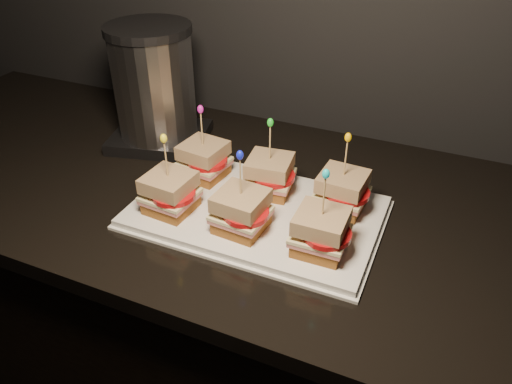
% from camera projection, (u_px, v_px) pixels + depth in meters
% --- Properties ---
extents(cabinet, '(2.13, 0.64, 0.88)m').
position_uv_depth(cabinet, '(293.00, 362.00, 1.23)').
color(cabinet, black).
rests_on(cabinet, ground).
extents(granite_slab, '(2.17, 0.68, 0.03)m').
position_uv_depth(granite_slab, '(303.00, 213.00, 0.98)').
color(granite_slab, black).
rests_on(granite_slab, cabinet).
extents(platter, '(0.45, 0.28, 0.02)m').
position_uv_depth(platter, '(256.00, 212.00, 0.93)').
color(platter, white).
rests_on(platter, granite_slab).
extents(platter_rim, '(0.46, 0.29, 0.01)m').
position_uv_depth(platter_rim, '(256.00, 215.00, 0.94)').
color(platter_rim, white).
rests_on(platter_rim, granite_slab).
extents(sandwich_0_bread_bot, '(0.09, 0.09, 0.02)m').
position_uv_depth(sandwich_0_bread_bot, '(205.00, 171.00, 1.02)').
color(sandwich_0_bread_bot, brown).
rests_on(sandwich_0_bread_bot, platter).
extents(sandwich_0_ham, '(0.10, 0.09, 0.01)m').
position_uv_depth(sandwich_0_ham, '(204.00, 165.00, 1.01)').
color(sandwich_0_ham, '#CC6D6C').
rests_on(sandwich_0_ham, sandwich_0_bread_bot).
extents(sandwich_0_cheese, '(0.10, 0.10, 0.01)m').
position_uv_depth(sandwich_0_cheese, '(204.00, 162.00, 1.01)').
color(sandwich_0_cheese, beige).
rests_on(sandwich_0_cheese, sandwich_0_ham).
extents(sandwich_0_tomato, '(0.08, 0.08, 0.01)m').
position_uv_depth(sandwich_0_tomato, '(208.00, 161.00, 0.99)').
color(sandwich_0_tomato, '#B10E10').
rests_on(sandwich_0_tomato, sandwich_0_cheese).
extents(sandwich_0_bread_top, '(0.09, 0.09, 0.03)m').
position_uv_depth(sandwich_0_bread_top, '(203.00, 150.00, 0.99)').
color(sandwich_0_bread_top, brown).
rests_on(sandwich_0_bread_top, sandwich_0_tomato).
extents(sandwich_0_pick, '(0.00, 0.00, 0.09)m').
position_uv_depth(sandwich_0_pick, '(202.00, 131.00, 0.97)').
color(sandwich_0_pick, tan).
rests_on(sandwich_0_pick, sandwich_0_bread_top).
extents(sandwich_0_frill, '(0.01, 0.01, 0.02)m').
position_uv_depth(sandwich_0_frill, '(200.00, 109.00, 0.94)').
color(sandwich_0_frill, '#C9199B').
rests_on(sandwich_0_frill, sandwich_0_pick).
extents(sandwich_1_bread_bot, '(0.09, 0.09, 0.02)m').
position_uv_depth(sandwich_1_bread_bot, '(269.00, 186.00, 0.97)').
color(sandwich_1_bread_bot, brown).
rests_on(sandwich_1_bread_bot, platter).
extents(sandwich_1_ham, '(0.10, 0.09, 0.01)m').
position_uv_depth(sandwich_1_ham, '(269.00, 180.00, 0.96)').
color(sandwich_1_ham, '#CC6D6C').
rests_on(sandwich_1_ham, sandwich_1_bread_bot).
extents(sandwich_1_cheese, '(0.10, 0.10, 0.01)m').
position_uv_depth(sandwich_1_cheese, '(269.00, 177.00, 0.96)').
color(sandwich_1_cheese, beige).
rests_on(sandwich_1_cheese, sandwich_1_ham).
extents(sandwich_1_tomato, '(0.08, 0.08, 0.01)m').
position_uv_depth(sandwich_1_tomato, '(274.00, 176.00, 0.95)').
color(sandwich_1_tomato, '#B10E10').
rests_on(sandwich_1_tomato, sandwich_1_cheese).
extents(sandwich_1_bread_top, '(0.09, 0.09, 0.03)m').
position_uv_depth(sandwich_1_bread_top, '(270.00, 165.00, 0.95)').
color(sandwich_1_bread_top, brown).
rests_on(sandwich_1_bread_top, sandwich_1_tomato).
extents(sandwich_1_pick, '(0.00, 0.00, 0.09)m').
position_uv_depth(sandwich_1_pick, '(270.00, 145.00, 0.92)').
color(sandwich_1_pick, tan).
rests_on(sandwich_1_pick, sandwich_1_bread_top).
extents(sandwich_1_frill, '(0.01, 0.01, 0.02)m').
position_uv_depth(sandwich_1_frill, '(270.00, 123.00, 0.90)').
color(sandwich_1_frill, green).
rests_on(sandwich_1_frill, sandwich_1_pick).
extents(sandwich_2_bread_bot, '(0.08, 0.08, 0.02)m').
position_uv_depth(sandwich_2_bread_bot, '(340.00, 203.00, 0.92)').
color(sandwich_2_bread_bot, brown).
rests_on(sandwich_2_bread_bot, platter).
extents(sandwich_2_ham, '(0.09, 0.09, 0.01)m').
position_uv_depth(sandwich_2_ham, '(341.00, 196.00, 0.92)').
color(sandwich_2_ham, '#CC6D6C').
rests_on(sandwich_2_ham, sandwich_2_bread_bot).
extents(sandwich_2_cheese, '(0.09, 0.09, 0.01)m').
position_uv_depth(sandwich_2_cheese, '(342.00, 193.00, 0.91)').
color(sandwich_2_cheese, beige).
rests_on(sandwich_2_cheese, sandwich_2_ham).
extents(sandwich_2_tomato, '(0.08, 0.08, 0.01)m').
position_uv_depth(sandwich_2_tomato, '(348.00, 193.00, 0.90)').
color(sandwich_2_tomato, '#B10E10').
rests_on(sandwich_2_tomato, sandwich_2_cheese).
extents(sandwich_2_bread_top, '(0.09, 0.09, 0.03)m').
position_uv_depth(sandwich_2_bread_top, '(343.00, 181.00, 0.90)').
color(sandwich_2_bread_top, brown).
rests_on(sandwich_2_bread_top, sandwich_2_tomato).
extents(sandwich_2_pick, '(0.00, 0.00, 0.09)m').
position_uv_depth(sandwich_2_pick, '(345.00, 160.00, 0.87)').
color(sandwich_2_pick, tan).
rests_on(sandwich_2_pick, sandwich_2_bread_top).
extents(sandwich_2_frill, '(0.01, 0.01, 0.02)m').
position_uv_depth(sandwich_2_frill, '(348.00, 137.00, 0.85)').
color(sandwich_2_frill, '#F3B005').
rests_on(sandwich_2_frill, sandwich_2_pick).
extents(sandwich_3_bread_bot, '(0.09, 0.09, 0.02)m').
position_uv_depth(sandwich_3_bread_bot, '(171.00, 204.00, 0.92)').
color(sandwich_3_bread_bot, brown).
rests_on(sandwich_3_bread_bot, platter).
extents(sandwich_3_ham, '(0.09, 0.09, 0.01)m').
position_uv_depth(sandwich_3_ham, '(170.00, 198.00, 0.91)').
color(sandwich_3_ham, '#CC6D6C').
rests_on(sandwich_3_ham, sandwich_3_bread_bot).
extents(sandwich_3_cheese, '(0.10, 0.09, 0.01)m').
position_uv_depth(sandwich_3_cheese, '(170.00, 194.00, 0.91)').
color(sandwich_3_cheese, beige).
rests_on(sandwich_3_cheese, sandwich_3_ham).
extents(sandwich_3_tomato, '(0.08, 0.08, 0.01)m').
position_uv_depth(sandwich_3_tomato, '(174.00, 194.00, 0.90)').
color(sandwich_3_tomato, '#B10E10').
rests_on(sandwich_3_tomato, sandwich_3_cheese).
extents(sandwich_3_bread_top, '(0.09, 0.09, 0.03)m').
position_uv_depth(sandwich_3_bread_top, '(169.00, 182.00, 0.89)').
color(sandwich_3_bread_top, brown).
rests_on(sandwich_3_bread_top, sandwich_3_tomato).
extents(sandwich_3_pick, '(0.00, 0.00, 0.09)m').
position_uv_depth(sandwich_3_pick, '(166.00, 161.00, 0.87)').
color(sandwich_3_pick, tan).
rests_on(sandwich_3_pick, sandwich_3_bread_top).
extents(sandwich_3_frill, '(0.01, 0.01, 0.02)m').
position_uv_depth(sandwich_3_frill, '(164.00, 138.00, 0.85)').
color(sandwich_3_frill, yellow).
rests_on(sandwich_3_frill, sandwich_3_pick).
extents(sandwich_4_bread_bot, '(0.09, 0.09, 0.02)m').
position_uv_depth(sandwich_4_bread_bot, '(241.00, 223.00, 0.87)').
color(sandwich_4_bread_bot, brown).
rests_on(sandwich_4_bread_bot, platter).
extents(sandwich_4_ham, '(0.09, 0.09, 0.01)m').
position_uv_depth(sandwich_4_ham, '(241.00, 216.00, 0.87)').
color(sandwich_4_ham, '#CC6D6C').
rests_on(sandwich_4_ham, sandwich_4_bread_bot).
extents(sandwich_4_cheese, '(0.10, 0.09, 0.01)m').
position_uv_depth(sandwich_4_cheese, '(241.00, 213.00, 0.86)').
color(sandwich_4_cheese, beige).
rests_on(sandwich_4_cheese, sandwich_4_ham).
extents(sandwich_4_tomato, '(0.08, 0.08, 0.01)m').
position_uv_depth(sandwich_4_tomato, '(246.00, 213.00, 0.85)').
color(sandwich_4_tomato, '#B10E10').
rests_on(sandwich_4_tomato, sandwich_4_cheese).
extents(sandwich_4_bread_top, '(0.09, 0.09, 0.03)m').
position_uv_depth(sandwich_4_bread_top, '(241.00, 201.00, 0.85)').
color(sandwich_4_bread_top, brown).
rests_on(sandwich_4_bread_top, sandwich_4_tomato).
extents(sandwich_4_pick, '(0.00, 0.00, 0.09)m').
position_uv_depth(sandwich_4_pick, '(240.00, 179.00, 0.82)').
color(sandwich_4_pick, tan).
rests_on(sandwich_4_pick, sandwich_4_bread_top).
extents(sandwich_4_frill, '(0.01, 0.01, 0.02)m').
position_uv_depth(sandwich_4_frill, '(240.00, 155.00, 0.80)').
color(sandwich_4_frill, '#101CCF').
rests_on(sandwich_4_frill, sandwich_4_pick).
extents(sandwich_5_bread_bot, '(0.08, 0.08, 0.02)m').
position_uv_depth(sandwich_5_bread_bot, '(319.00, 244.00, 0.83)').
color(sandwich_5_bread_bot, brown).
rests_on(sandwich_5_bread_bot, platter).
extents(sandwich_5_ham, '(0.09, 0.09, 0.01)m').
position_uv_depth(sandwich_5_ham, '(320.00, 237.00, 0.82)').
color(sandwich_5_ham, '#CC6D6C').
rests_on(sandwich_5_ham, sandwich_5_bread_bot).
extents(sandwich_5_cheese, '(0.09, 0.09, 0.01)m').
position_uv_depth(sandwich_5_cheese, '(320.00, 234.00, 0.81)').
color(sandwich_5_cheese, beige).
rests_on(sandwich_5_cheese, sandwich_5_ham).
extents(sandwich_5_tomato, '(0.08, 0.08, 0.01)m').
position_uv_depth(sandwich_5_tomato, '(327.00, 234.00, 0.80)').
color(sandwich_5_tomato, '#B10E10').
rests_on(sandwich_5_tomato, sandwich_5_cheese).
extents(sandwich_5_bread_top, '(0.08, 0.08, 0.03)m').
position_uv_depth(sandwich_5_bread_top, '(322.00, 221.00, 0.80)').
color(sandwich_5_bread_top, brown).
rests_on(sandwich_5_bread_top, sandwich_5_tomato).
extents(sandwich_5_pick, '(0.00, 0.00, 0.09)m').
position_uv_depth(sandwich_5_pick, '(324.00, 198.00, 0.78)').
color(sandwich_5_pick, tan).
rests_on(sandwich_5_pick, sandwich_5_bread_top).
extents(sandwich_5_frill, '(0.01, 0.01, 0.02)m').
position_uv_depth(sandwich_5_frill, '(326.00, 174.00, 0.75)').
color(sandwich_5_frill, '#16C0C7').
rests_on(sandwich_5_frill, sandwich_5_pick).
extents(appliance_base, '(0.25, 0.22, 0.03)m').
position_uv_depth(appliance_base, '(160.00, 137.00, 1.18)').
color(appliance_base, '#262628').
rests_on(appliance_base, granite_slab).
extents(appliance_body, '(0.18, 0.18, 0.23)m').
position_uv_depth(appliance_body, '(154.00, 85.00, 1.11)').
color(appliance_body, silver).
rests_on(appliance_body, appliance_base).
extents(appliance_lid, '(0.19, 0.19, 0.02)m').
position_uv_depth(appliance_lid, '(147.00, 29.00, 1.04)').
color(appliance_lid, '#262628').
rests_on(appliance_lid, appliance_body).
extents(appliance, '(0.21, 0.18, 0.27)m').
position_uv_depth(appliance, '(154.00, 87.00, 1.11)').
color(appliance, silver).
rests_on(appliance, granite_slab).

